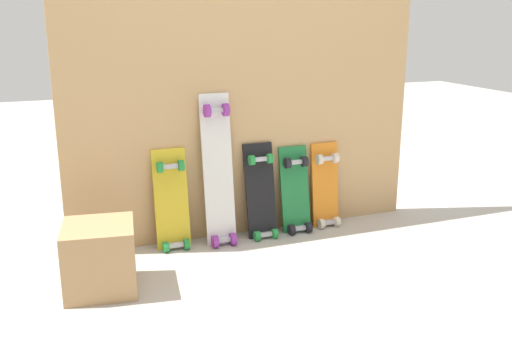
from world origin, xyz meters
name	(u,v)px	position (x,y,z in m)	size (l,w,h in m)	color
ground_plane	(252,234)	(0.00, 0.00, 0.00)	(12.00, 12.00, 0.00)	#B2AAA0
plywood_wall_panel	(247,104)	(0.00, 0.07, 0.74)	(2.02, 0.04, 1.49)	tan
skateboard_yellow	(172,205)	(-0.46, -0.01, 0.23)	(0.18, 0.16, 0.60)	gold
skateboard_white	(219,176)	(-0.20, -0.03, 0.38)	(0.16, 0.20, 0.88)	silver
skateboard_black	(261,197)	(0.05, -0.03, 0.23)	(0.17, 0.18, 0.60)	black
skateboard_green	(296,195)	(0.26, -0.02, 0.21)	(0.17, 0.17, 0.56)	#1E7238
skateboard_orange	(326,190)	(0.47, 0.00, 0.21)	(0.17, 0.14, 0.56)	orange
wooden_crate	(100,258)	(-0.88, -0.39, 0.16)	(0.31, 0.31, 0.31)	tan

